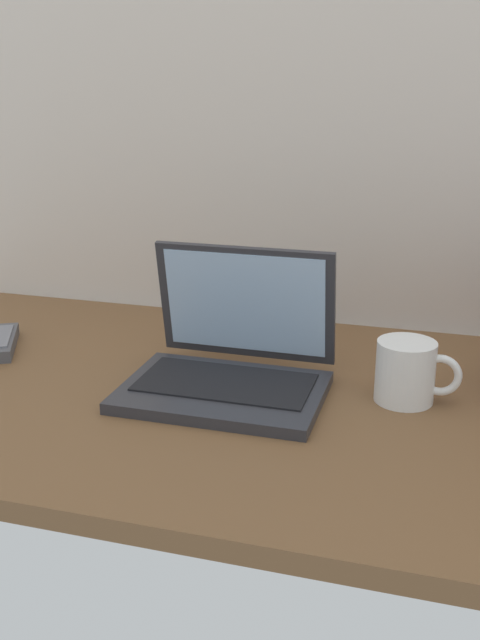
# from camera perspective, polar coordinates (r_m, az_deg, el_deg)

# --- Properties ---
(desk) EXTENTS (1.60, 0.76, 0.03)m
(desk) POSITION_cam_1_polar(r_m,az_deg,el_deg) (1.17, 0.94, -6.36)
(desk) COLOR brown
(desk) RESTS_ON ground
(laptop) EXTENTS (0.31, 0.26, 0.22)m
(laptop) POSITION_cam_1_polar(r_m,az_deg,el_deg) (1.17, -0.71, -3.10)
(laptop) COLOR #2D2D33
(laptop) RESTS_ON desk
(coffee_mug) EXTENTS (0.13, 0.09, 0.10)m
(coffee_mug) POSITION_cam_1_polar(r_m,az_deg,el_deg) (1.15, 12.83, -3.87)
(coffee_mug) COLOR white
(coffee_mug) RESTS_ON desk
(remote_control_near) EXTENTS (0.11, 0.16, 0.02)m
(remote_control_near) POSITION_cam_1_polar(r_m,az_deg,el_deg) (1.42, -17.95, -1.65)
(remote_control_near) COLOR #4C4C51
(remote_control_near) RESTS_ON desk
(book_stack) EXTENTS (0.17, 0.15, 0.04)m
(book_stack) POSITION_cam_1_polar(r_m,az_deg,el_deg) (1.41, 0.87, -0.45)
(book_stack) COLOR #334C99
(book_stack) RESTS_ON desk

